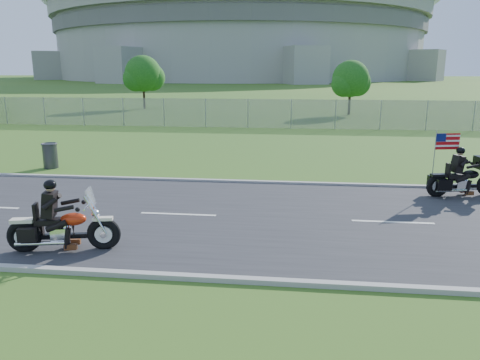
# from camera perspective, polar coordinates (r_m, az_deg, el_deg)

# --- Properties ---
(ground) EXTENTS (420.00, 420.00, 0.00)m
(ground) POSITION_cam_1_polar(r_m,az_deg,el_deg) (13.27, 0.90, -4.67)
(ground) COLOR #215019
(ground) RESTS_ON ground
(road) EXTENTS (120.00, 8.00, 0.04)m
(road) POSITION_cam_1_polar(r_m,az_deg,el_deg) (13.27, 0.90, -4.59)
(road) COLOR #28282B
(road) RESTS_ON ground
(curb_north) EXTENTS (120.00, 0.18, 0.12)m
(curb_north) POSITION_cam_1_polar(r_m,az_deg,el_deg) (17.14, 2.27, -0.27)
(curb_north) COLOR #9E9B93
(curb_north) RESTS_ON ground
(curb_south) EXTENTS (120.00, 0.18, 0.12)m
(curb_south) POSITION_cam_1_polar(r_m,az_deg,el_deg) (9.52, -1.63, -12.02)
(curb_south) COLOR #9E9B93
(curb_south) RESTS_ON ground
(fence) EXTENTS (60.00, 0.03, 2.00)m
(fence) POSITION_cam_1_polar(r_m,az_deg,el_deg) (33.28, -4.23, 8.16)
(fence) COLOR gray
(fence) RESTS_ON ground
(stadium) EXTENTS (140.40, 140.40, 29.20)m
(stadium) POSITION_cam_1_polar(r_m,az_deg,el_deg) (184.12, 0.05, 17.22)
(stadium) COLOR #A3A099
(stadium) RESTS_ON ground
(tree_fence_near) EXTENTS (3.52, 3.28, 4.75)m
(tree_fence_near) POSITION_cam_1_polar(r_m,az_deg,el_deg) (42.86, 13.38, 11.70)
(tree_fence_near) COLOR #382316
(tree_fence_near) RESTS_ON ground
(tree_fence_mid) EXTENTS (3.96, 3.69, 5.30)m
(tree_fence_mid) POSITION_cam_1_polar(r_m,az_deg,el_deg) (49.01, -11.67, 12.37)
(tree_fence_mid) COLOR #382316
(tree_fence_mid) RESTS_ON ground
(motorcycle_lead) EXTENTS (2.55, 0.97, 1.73)m
(motorcycle_lead) POSITION_cam_1_polar(r_m,az_deg,el_deg) (11.54, -20.89, -5.60)
(motorcycle_lead) COLOR black
(motorcycle_lead) RESTS_ON ground
(motorcycle_follow) EXTENTS (2.46, 1.02, 2.07)m
(motorcycle_follow) POSITION_cam_1_polar(r_m,az_deg,el_deg) (16.93, 25.54, 0.01)
(motorcycle_follow) COLOR black
(motorcycle_follow) RESTS_ON ground
(trash_can) EXTENTS (0.67, 0.67, 1.03)m
(trash_can) POSITION_cam_1_polar(r_m,az_deg,el_deg) (21.25, -22.13, 2.73)
(trash_can) COLOR #353439
(trash_can) RESTS_ON ground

